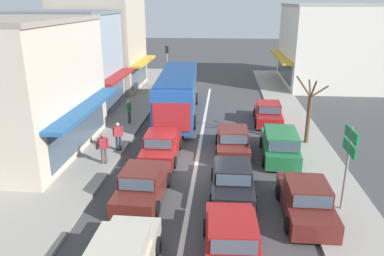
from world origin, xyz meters
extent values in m
plane|color=#3F3F42|center=(0.00, 0.00, 0.00)|extent=(140.00, 140.00, 0.00)
cube|color=silver|center=(0.00, 4.00, 0.00)|extent=(0.20, 28.00, 0.01)
cube|color=gray|center=(-6.80, 6.00, 0.07)|extent=(5.20, 44.00, 0.14)
cube|color=gray|center=(6.20, 6.00, 0.06)|extent=(2.80, 44.00, 0.12)
cube|color=beige|center=(-10.20, 1.11, 3.52)|extent=(7.52, 9.49, 7.04)
cube|color=#23568E|center=(-5.99, 1.11, 2.70)|extent=(1.10, 8.74, 0.20)
cube|color=#425160|center=(-6.41, 1.11, 1.40)|extent=(0.06, 7.60, 1.80)
cube|color=#84939E|center=(-10.20, 9.67, 3.59)|extent=(6.16, 7.10, 7.17)
cube|color=maroon|center=(-6.67, 9.67, 2.70)|extent=(1.10, 6.53, 0.20)
cube|color=#425160|center=(-7.09, 9.67, 1.40)|extent=(0.06, 5.68, 1.80)
cube|color=slate|center=(-10.20, 9.67, 7.29)|extent=(6.32, 7.10, 0.24)
cube|color=#B2A38E|center=(-10.20, 17.24, 4.23)|extent=(6.92, 7.46, 8.46)
cube|color=gold|center=(-6.29, 17.24, 2.70)|extent=(1.10, 6.86, 0.20)
cube|color=#425160|center=(-6.71, 17.24, 1.40)|extent=(0.06, 5.97, 1.80)
cube|color=silver|center=(11.50, 21.42, 3.80)|extent=(7.99, 10.98, 7.61)
cube|color=gold|center=(7.06, 21.42, 2.70)|extent=(1.10, 10.10, 0.20)
cube|color=#425160|center=(7.48, 21.42, 1.40)|extent=(0.06, 8.78, 1.80)
cube|color=#A19D92|center=(11.50, 21.42, 7.73)|extent=(8.15, 10.98, 0.24)
cube|color=#1E4C99|center=(-2.00, 8.73, 1.76)|extent=(3.08, 10.92, 2.70)
cube|color=#425160|center=(-2.00, 8.73, 2.16)|extent=(3.10, 10.49, 0.90)
cube|color=maroon|center=(-1.70, 3.30, 1.56)|extent=(2.25, 0.18, 1.76)
cube|color=navy|center=(-2.00, 8.73, 3.17)|extent=(2.91, 10.05, 0.12)
cylinder|color=black|center=(-3.42, 12.00, 0.48)|extent=(0.31, 0.97, 0.96)
cylinder|color=black|center=(-0.93, 12.14, 0.48)|extent=(0.31, 0.97, 0.96)
cylinder|color=black|center=(-3.08, 5.69, 0.48)|extent=(0.31, 0.97, 0.96)
cylinder|color=black|center=(-0.59, 5.83, 0.48)|extent=(0.31, 0.97, 0.96)
cube|color=black|center=(1.80, -2.78, 0.51)|extent=(1.75, 4.21, 0.72)
cube|color=black|center=(1.80, -2.88, 1.17)|extent=(1.57, 1.81, 0.60)
cube|color=#425160|center=(1.80, -1.96, 1.17)|extent=(1.44, 0.07, 0.51)
cube|color=#425160|center=(1.81, -3.80, 1.17)|extent=(1.40, 0.07, 0.48)
cylinder|color=black|center=(0.93, -1.52, 0.31)|extent=(0.18, 0.62, 0.62)
cylinder|color=black|center=(2.65, -1.51, 0.31)|extent=(0.18, 0.62, 0.62)
cylinder|color=black|center=(0.95, -4.04, 0.31)|extent=(0.18, 0.62, 0.62)
cylinder|color=black|center=(2.67, -4.03, 0.31)|extent=(0.18, 0.62, 0.62)
cube|color=#B7B29E|center=(-1.64, -8.50, 1.17)|extent=(1.58, 1.82, 0.60)
cube|color=#425160|center=(-1.63, -7.58, 1.17)|extent=(1.44, 0.08, 0.51)
cylinder|color=black|center=(-2.48, -7.13, 0.31)|extent=(0.19, 0.62, 0.62)
cylinder|color=black|center=(-0.76, -7.15, 0.31)|extent=(0.19, 0.62, 0.62)
cube|color=#561E19|center=(-2.01, -3.51, 0.51)|extent=(1.85, 4.25, 0.72)
cube|color=#561E19|center=(-2.01, -3.61, 1.17)|extent=(1.62, 1.85, 0.60)
cube|color=#425160|center=(-1.98, -2.69, 1.17)|extent=(1.44, 0.11, 0.51)
cube|color=#425160|center=(-2.04, -4.53, 1.17)|extent=(1.41, 0.11, 0.48)
cylinder|color=black|center=(-2.83, -2.22, 0.31)|extent=(0.20, 0.63, 0.62)
cylinder|color=black|center=(-1.11, -2.27, 0.31)|extent=(0.20, 0.63, 0.62)
cylinder|color=black|center=(-2.91, -4.74, 0.31)|extent=(0.20, 0.63, 0.62)
cylinder|color=black|center=(-1.19, -4.79, 0.31)|extent=(0.20, 0.63, 0.62)
cube|color=maroon|center=(-1.95, 0.95, 0.51)|extent=(1.74, 4.21, 0.72)
cube|color=maroon|center=(-1.95, 0.85, 1.17)|extent=(1.57, 1.81, 0.60)
cube|color=#425160|center=(-1.95, 1.77, 1.17)|extent=(1.44, 0.07, 0.51)
cube|color=#425160|center=(-1.94, -0.07, 1.17)|extent=(1.40, 0.07, 0.48)
cylinder|color=black|center=(-2.81, 2.21, 0.31)|extent=(0.18, 0.62, 0.62)
cylinder|color=black|center=(-1.09, 2.22, 0.31)|extent=(0.18, 0.62, 0.62)
cylinder|color=black|center=(-2.80, -0.31, 0.31)|extent=(0.18, 0.62, 0.62)
cylinder|color=black|center=(-1.08, -0.30, 0.31)|extent=(0.18, 0.62, 0.62)
cube|color=maroon|center=(1.71, -7.16, 0.51)|extent=(1.88, 4.26, 0.72)
cube|color=maroon|center=(1.72, -7.26, 1.17)|extent=(1.63, 1.86, 0.60)
cube|color=#425160|center=(1.68, -6.34, 1.17)|extent=(1.44, 0.12, 0.51)
cube|color=#425160|center=(1.75, -8.18, 1.17)|extent=(1.41, 0.11, 0.48)
cylinder|color=black|center=(0.80, -5.94, 0.31)|extent=(0.20, 0.63, 0.62)
cylinder|color=black|center=(2.52, -5.87, 0.31)|extent=(0.20, 0.63, 0.62)
cube|color=#561E19|center=(1.90, 1.98, 0.51)|extent=(1.79, 4.23, 0.72)
cube|color=#561E19|center=(1.90, 1.88, 1.17)|extent=(1.59, 1.83, 0.60)
cube|color=#425160|center=(1.88, 2.80, 1.17)|extent=(1.44, 0.09, 0.51)
cube|color=#425160|center=(1.92, 0.96, 1.17)|extent=(1.40, 0.08, 0.48)
cylinder|color=black|center=(1.02, 3.22, 0.31)|extent=(0.19, 0.62, 0.62)
cylinder|color=black|center=(2.74, 3.25, 0.31)|extent=(0.19, 0.62, 0.62)
cylinder|color=black|center=(1.06, 0.70, 0.31)|extent=(0.19, 0.62, 0.62)
cylinder|color=black|center=(2.78, 0.73, 0.31)|extent=(0.19, 0.62, 0.62)
cube|color=#561E19|center=(4.64, -4.26, 0.51)|extent=(1.73, 4.20, 0.72)
cube|color=#561E19|center=(4.64, -4.36, 1.17)|extent=(1.56, 1.80, 0.60)
cube|color=#425160|center=(4.64, -3.44, 1.17)|extent=(1.44, 0.06, 0.51)
cube|color=#425160|center=(4.64, -5.28, 1.17)|extent=(1.40, 0.06, 0.48)
cylinder|color=black|center=(3.78, -3.00, 0.31)|extent=(0.18, 0.62, 0.62)
cylinder|color=black|center=(5.50, -3.00, 0.31)|extent=(0.18, 0.62, 0.62)
cylinder|color=black|center=(3.78, -5.52, 0.31)|extent=(0.18, 0.62, 0.62)
cylinder|color=black|center=(5.50, -5.52, 0.31)|extent=(0.18, 0.62, 0.62)
cube|color=#1E6638|center=(4.42, 1.62, 0.52)|extent=(1.93, 4.56, 0.76)
cube|color=#1E6638|center=(4.40, 1.27, 1.24)|extent=(1.74, 2.66, 0.68)
cube|color=#425160|center=(4.45, 2.58, 1.24)|extent=(1.51, 0.12, 0.58)
cube|color=#425160|center=(4.35, -0.05, 1.24)|extent=(1.48, 0.12, 0.54)
cylinder|color=black|center=(3.59, 3.00, 0.31)|extent=(0.20, 0.63, 0.62)
cylinder|color=black|center=(5.35, 2.93, 0.31)|extent=(0.20, 0.63, 0.62)
cylinder|color=black|center=(3.49, 0.30, 0.31)|extent=(0.20, 0.63, 0.62)
cylinder|color=black|center=(5.24, 0.23, 0.31)|extent=(0.20, 0.63, 0.62)
cube|color=maroon|center=(4.44, 7.71, 0.51)|extent=(1.87, 4.26, 0.72)
cube|color=maroon|center=(4.43, 7.61, 1.17)|extent=(1.62, 1.86, 0.60)
cube|color=#425160|center=(4.47, 8.53, 1.17)|extent=(1.44, 0.11, 0.51)
cube|color=#425160|center=(4.40, 6.69, 1.17)|extent=(1.41, 0.11, 0.48)
cylinder|color=black|center=(3.62, 9.00, 0.31)|extent=(0.20, 0.63, 0.62)
cylinder|color=black|center=(5.34, 8.94, 0.31)|extent=(0.20, 0.63, 0.62)
cylinder|color=black|center=(3.53, 6.48, 0.31)|extent=(0.20, 0.63, 0.62)
cylinder|color=black|center=(5.25, 6.42, 0.31)|extent=(0.20, 0.63, 0.62)
cylinder|color=gray|center=(-4.00, 17.03, 2.10)|extent=(0.12, 0.12, 4.20)
cube|color=black|center=(-4.00, 17.03, 3.85)|extent=(0.24, 0.24, 0.68)
sphere|color=red|center=(-3.86, 17.03, 4.08)|extent=(0.13, 0.13, 0.13)
sphere|color=black|center=(-3.86, 17.03, 3.86)|extent=(0.13, 0.13, 0.13)
sphere|color=black|center=(-3.86, 17.03, 3.64)|extent=(0.13, 0.13, 0.13)
cylinder|color=gray|center=(6.17, -3.83, 1.80)|extent=(0.10, 0.10, 3.60)
cube|color=#19753D|center=(6.17, -3.85, 3.30)|extent=(0.08, 1.40, 0.44)
cube|color=white|center=(6.21, -3.85, 3.30)|extent=(0.01, 1.10, 0.10)
cube|color=#19753D|center=(6.17, -3.85, 2.75)|extent=(0.08, 1.40, 0.44)
cube|color=white|center=(6.21, -3.85, 2.75)|extent=(0.01, 1.10, 0.10)
cylinder|color=brown|center=(6.27, 3.68, 1.44)|extent=(0.24, 0.24, 2.88)
cylinder|color=brown|center=(6.27, 4.05, 3.30)|extent=(0.10, 0.82, 0.91)
cylinder|color=brown|center=(6.73, 3.68, 3.21)|extent=(0.98, 0.10, 0.74)
cylinder|color=brown|center=(6.27, 3.19, 3.44)|extent=(0.10, 1.05, 1.17)
cylinder|color=brown|center=(5.83, 3.68, 3.48)|extent=(0.95, 0.10, 1.24)
cylinder|color=#4C4742|center=(-4.60, -0.37, 0.56)|extent=(0.14, 0.14, 0.84)
cylinder|color=#4C4742|center=(-4.78, -0.39, 0.56)|extent=(0.14, 0.14, 0.84)
cube|color=#A82D38|center=(-4.69, -0.38, 1.26)|extent=(0.38, 0.26, 0.56)
sphere|color=brown|center=(-4.69, -0.38, 1.66)|extent=(0.22, 0.22, 0.22)
cylinder|color=#A82D38|center=(-4.45, -0.35, 1.26)|extent=(0.09, 0.09, 0.54)
cylinder|color=#A82D38|center=(-4.93, -0.40, 1.26)|extent=(0.09, 0.09, 0.54)
cube|color=black|center=(-5.00, -0.43, 1.08)|extent=(0.12, 0.25, 0.22)
cylinder|color=#232838|center=(-4.53, 1.42, 0.56)|extent=(0.14, 0.14, 0.84)
cylinder|color=#232838|center=(-4.35, 1.47, 0.56)|extent=(0.14, 0.14, 0.84)
cube|color=#A82D38|center=(-4.44, 1.44, 1.26)|extent=(0.41, 0.31, 0.56)
sphere|color=tan|center=(-4.44, 1.44, 1.66)|extent=(0.22, 0.22, 0.22)
cylinder|color=#A82D38|center=(-4.67, 1.38, 1.26)|extent=(0.09, 0.09, 0.54)
cylinder|color=#A82D38|center=(-4.21, 1.51, 1.26)|extent=(0.09, 0.09, 0.54)
cylinder|color=#4C4742|center=(-5.06, 6.27, 0.56)|extent=(0.14, 0.14, 0.84)
cylinder|color=#4C4742|center=(-5.04, 6.45, 0.56)|extent=(0.14, 0.14, 0.84)
cube|color=#478951|center=(-5.05, 6.36, 1.26)|extent=(0.26, 0.38, 0.56)
sphere|color=tan|center=(-5.05, 6.36, 1.66)|extent=(0.22, 0.22, 0.22)
cylinder|color=#478951|center=(-5.08, 6.12, 1.26)|extent=(0.09, 0.09, 0.54)
cylinder|color=#478951|center=(-5.02, 6.59, 1.26)|extent=(0.09, 0.09, 0.54)
camera|label=1|loc=(1.30, -17.56, 8.06)|focal=35.00mm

